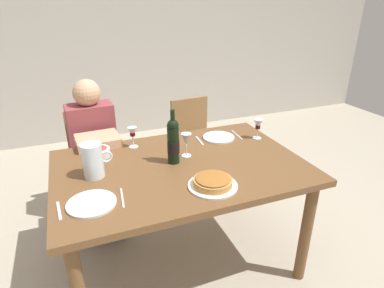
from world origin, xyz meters
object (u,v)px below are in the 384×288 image
at_px(dining_table, 181,178).
at_px(salad_bowl, 100,152).
at_px(wine_glass_centre, 132,133).
at_px(diner_left, 97,154).
at_px(wine_glass_right_diner, 186,140).
at_px(dinner_plate_left_setting, 219,137).
at_px(water_pitcher, 93,162).
at_px(wine_glass_left_diner, 258,125).
at_px(chair_left, 94,155).
at_px(wine_bottle, 173,141).
at_px(dinner_plate_right_setting, 92,203).
at_px(baked_tart, 213,182).
at_px(chair_right, 194,140).

height_order(dining_table, salad_bowl, salad_bowl).
distance_m(wine_glass_centre, diner_left, 0.45).
distance_m(wine_glass_right_diner, dinner_plate_left_setting, 0.39).
bearing_deg(wine_glass_right_diner, water_pitcher, -174.66).
height_order(dinner_plate_left_setting, diner_left, diner_left).
relative_size(wine_glass_left_diner, chair_left, 0.17).
relative_size(wine_bottle, water_pitcher, 1.71).
height_order(water_pitcher, dinner_plate_right_setting, water_pitcher).
bearing_deg(baked_tart, dinner_plate_left_setting, 61.51).
height_order(wine_glass_left_diner, dinner_plate_left_setting, wine_glass_left_diner).
bearing_deg(chair_right, baked_tart, 68.01).
xyz_separation_m(dining_table, wine_glass_centre, (-0.21, 0.36, 0.20)).
xyz_separation_m(dining_table, diner_left, (-0.44, 0.66, -0.05)).
bearing_deg(diner_left, chair_left, -90.60).
relative_size(water_pitcher, dinner_plate_left_setting, 0.87).
relative_size(wine_glass_right_diner, chair_left, 0.18).
height_order(wine_bottle, wine_glass_left_diner, wine_bottle).
height_order(chair_left, diner_left, diner_left).
distance_m(wine_glass_right_diner, diner_left, 0.80).
bearing_deg(salad_bowl, dinner_plate_right_setting, -101.11).
height_order(wine_glass_right_diner, dinner_plate_left_setting, wine_glass_right_diner).
relative_size(wine_glass_centre, dinner_plate_left_setting, 0.62).
distance_m(baked_tart, dinner_plate_right_setting, 0.63).
height_order(wine_glass_left_diner, chair_right, wine_glass_left_diner).
bearing_deg(chair_right, salad_bowl, 28.77).
xyz_separation_m(wine_glass_left_diner, diner_left, (-1.10, 0.47, -0.25)).
height_order(dining_table, wine_glass_left_diner, wine_glass_left_diner).
bearing_deg(diner_left, wine_glass_centre, 124.41).
relative_size(dining_table, wine_glass_left_diner, 10.31).
bearing_deg(water_pitcher, baked_tart, -30.96).
relative_size(water_pitcher, dinner_plate_right_setting, 0.83).
bearing_deg(wine_bottle, diner_left, 124.11).
xyz_separation_m(water_pitcher, diner_left, (0.06, 0.61, -0.23)).
bearing_deg(wine_glass_centre, diner_left, 127.95).
relative_size(wine_glass_right_diner, dinner_plate_right_setting, 0.64).
distance_m(wine_bottle, wine_glass_left_diner, 0.70).
xyz_separation_m(wine_glass_right_diner, wine_glass_centre, (-0.29, 0.26, -0.01)).
xyz_separation_m(salad_bowl, wine_glass_left_diner, (1.10, -0.11, 0.07)).
relative_size(dinner_plate_right_setting, chair_right, 0.28).
bearing_deg(chair_right, wine_glass_right_diner, 60.04).
bearing_deg(dinner_plate_right_setting, dining_table, 23.58).
relative_size(baked_tart, wine_glass_left_diner, 1.85).
relative_size(water_pitcher, chair_left, 0.23).
distance_m(water_pitcher, chair_left, 0.92).
relative_size(diner_left, chair_right, 1.33).
distance_m(wine_bottle, diner_left, 0.79).
bearing_deg(chair_right, chair_left, -5.51).
distance_m(dinner_plate_left_setting, chair_right, 0.65).
distance_m(wine_glass_left_diner, diner_left, 1.22).
distance_m(wine_bottle, baked_tart, 0.38).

